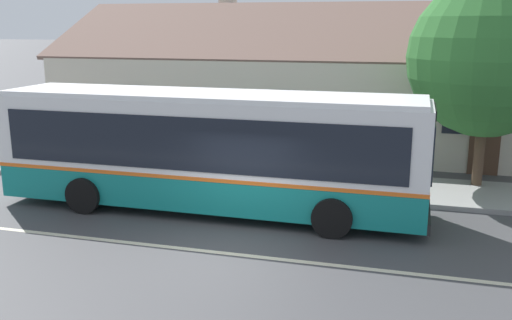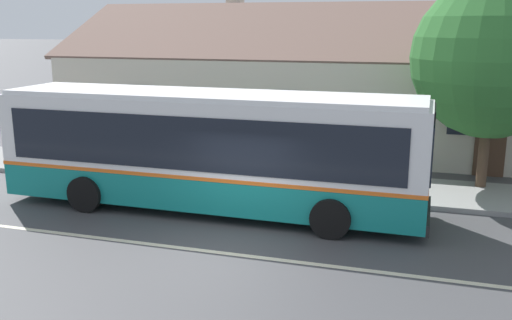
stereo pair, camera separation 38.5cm
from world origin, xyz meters
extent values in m
plane|color=#424244|center=(0.00, 0.00, 0.00)|extent=(300.00, 300.00, 0.00)
cube|color=gray|center=(0.00, 6.00, 0.07)|extent=(60.00, 3.00, 0.15)
cube|color=beige|center=(0.00, 0.00, 0.00)|extent=(60.00, 0.16, 0.01)
cube|color=beige|center=(2.40, 14.11, 1.85)|extent=(26.34, 10.30, 3.70)
cube|color=brown|center=(2.40, 11.54, 4.81)|extent=(26.94, 5.21, 2.37)
cube|color=brown|center=(2.40, 16.69, 4.81)|extent=(26.94, 5.21, 2.37)
cube|color=black|center=(-6.82, 8.93, 2.04)|extent=(1.10, 0.06, 1.30)
cube|color=black|center=(-0.67, 8.93, 2.04)|extent=(1.10, 0.06, 1.30)
cube|color=black|center=(5.47, 8.93, 2.04)|extent=(1.10, 0.06, 1.30)
cube|color=#4C3323|center=(6.35, 8.93, 1.05)|extent=(1.00, 0.06, 2.10)
cube|color=#147F7A|center=(-1.41, 2.90, 0.72)|extent=(11.66, 2.57, 0.89)
cube|color=orange|center=(-1.41, 2.90, 1.21)|extent=(11.68, 2.59, 0.10)
cube|color=white|center=(-1.41, 2.90, 2.21)|extent=(11.66, 2.57, 1.89)
cube|color=white|center=(-1.41, 2.90, 3.21)|extent=(11.43, 2.44, 0.12)
cube|color=black|center=(-1.41, 4.16, 2.11)|extent=(10.72, 0.09, 1.39)
cube|color=black|center=(-1.42, 1.64, 2.11)|extent=(10.72, 0.09, 1.39)
cube|color=black|center=(4.43, 2.87, 2.11)|extent=(0.05, 2.20, 1.39)
cube|color=black|center=(4.43, 2.87, 3.01)|extent=(0.05, 1.75, 0.24)
cube|color=black|center=(4.45, 2.87, 0.40)|extent=(0.09, 2.50, 0.28)
cube|color=#197233|center=(-2.86, 4.18, 0.72)|extent=(3.26, 0.05, 0.62)
cube|color=black|center=(3.14, 4.14, 1.54)|extent=(0.90, 0.04, 2.53)
cylinder|color=black|center=(2.21, 4.13, 0.50)|extent=(1.00, 0.29, 1.00)
cylinder|color=black|center=(2.19, 1.63, 0.50)|extent=(1.00, 0.29, 1.00)
cylinder|color=black|center=(-4.61, 4.17, 0.50)|extent=(1.00, 0.29, 1.00)
cylinder|color=black|center=(-4.62, 1.67, 0.50)|extent=(1.00, 0.29, 1.00)
cube|color=brown|center=(-9.51, 6.04, 0.60)|extent=(1.55, 0.10, 0.04)
cube|color=brown|center=(-9.51, 5.89, 0.60)|extent=(1.55, 0.10, 0.04)
cube|color=brown|center=(-9.51, 5.75, 0.60)|extent=(1.55, 0.10, 0.04)
cube|color=brown|center=(-9.51, 5.62, 0.90)|extent=(1.55, 0.04, 0.10)
cube|color=brown|center=(-9.51, 5.62, 1.04)|extent=(1.55, 0.04, 0.10)
cube|color=black|center=(-8.89, 5.89, 0.38)|extent=(0.08, 0.43, 0.45)
cube|color=black|center=(-10.13, 5.89, 0.38)|extent=(0.08, 0.43, 0.45)
cylinder|color=#4C3828|center=(5.98, 6.99, 1.27)|extent=(0.32, 0.32, 2.54)
sphere|color=#2D6B2D|center=(5.98, 6.99, 4.08)|extent=(4.76, 4.76, 4.76)
sphere|color=#2D6B2D|center=(5.57, 6.83, 3.37)|extent=(2.66, 2.66, 2.66)
camera|label=1|loc=(3.90, -11.45, 5.08)|focal=40.00mm
camera|label=2|loc=(4.27, -11.34, 5.08)|focal=40.00mm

